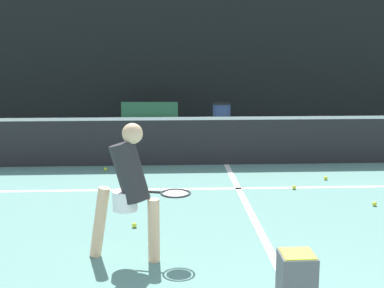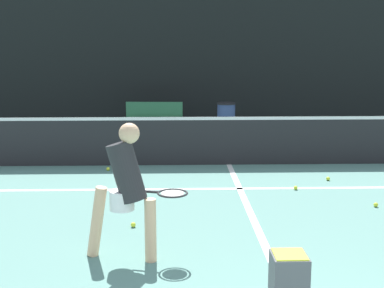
% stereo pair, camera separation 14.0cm
% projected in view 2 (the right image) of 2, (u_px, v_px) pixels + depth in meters
% --- Properties ---
extents(court_service_line, '(8.25, 0.10, 0.01)m').
position_uv_depth(court_service_line, '(240.00, 189.00, 8.77)').
color(court_service_line, white).
rests_on(court_service_line, ground).
extents(court_center_mark, '(0.10, 6.02, 0.01)m').
position_uv_depth(court_center_mark, '(250.00, 211.00, 7.58)').
color(court_center_mark, white).
rests_on(court_center_mark, ground).
extents(net, '(11.09, 0.09, 1.07)m').
position_uv_depth(net, '(229.00, 139.00, 10.44)').
color(net, slate).
rests_on(net, ground).
extents(fence_back, '(24.00, 0.06, 3.64)m').
position_uv_depth(fence_back, '(213.00, 63.00, 14.77)').
color(fence_back, black).
rests_on(fence_back, ground).
extents(player_practicing, '(1.19, 0.47, 1.52)m').
position_uv_depth(player_practicing, '(126.00, 185.00, 5.76)').
color(player_practicing, '#DBAD84').
rests_on(player_practicing, ground).
extents(tennis_ball_scattered_0, '(0.07, 0.07, 0.07)m').
position_uv_depth(tennis_ball_scattered_0, '(296.00, 188.00, 8.70)').
color(tennis_ball_scattered_0, '#D1E033').
rests_on(tennis_ball_scattered_0, ground).
extents(tennis_ball_scattered_1, '(0.07, 0.07, 0.07)m').
position_uv_depth(tennis_ball_scattered_1, '(376.00, 205.00, 7.78)').
color(tennis_ball_scattered_1, '#D1E033').
rests_on(tennis_ball_scattered_1, ground).
extents(tennis_ball_scattered_7, '(0.07, 0.07, 0.07)m').
position_uv_depth(tennis_ball_scattered_7, '(328.00, 179.00, 9.29)').
color(tennis_ball_scattered_7, '#D1E033').
rests_on(tennis_ball_scattered_7, ground).
extents(tennis_ball_scattered_8, '(0.07, 0.07, 0.07)m').
position_uv_depth(tennis_ball_scattered_8, '(133.00, 225.00, 6.92)').
color(tennis_ball_scattered_8, '#D1E033').
rests_on(tennis_ball_scattered_8, ground).
extents(tennis_ball_scattered_9, '(0.07, 0.07, 0.07)m').
position_uv_depth(tennis_ball_scattered_9, '(108.00, 169.00, 10.02)').
color(tennis_ball_scattered_9, '#D1E033').
rests_on(tennis_ball_scattered_9, ground).
extents(courtside_bench, '(1.49, 0.46, 0.86)m').
position_uv_depth(courtside_bench, '(154.00, 118.00, 13.85)').
color(courtside_bench, '#33724C').
rests_on(courtside_bench, ground).
extents(trash_bin, '(0.48, 0.48, 0.87)m').
position_uv_depth(trash_bin, '(226.00, 120.00, 13.67)').
color(trash_bin, '#384C7F').
rests_on(trash_bin, ground).
extents(parked_car, '(1.64, 4.52, 1.46)m').
position_uv_depth(parked_car, '(129.00, 93.00, 19.22)').
color(parked_car, navy).
rests_on(parked_car, ground).
extents(tree_west, '(2.78, 2.78, 4.89)m').
position_uv_depth(tree_west, '(181.00, 17.00, 22.42)').
color(tree_west, brown).
rests_on(tree_west, ground).
extents(building_far, '(36.00, 2.40, 6.77)m').
position_uv_depth(building_far, '(192.00, 27.00, 33.09)').
color(building_far, gray).
rests_on(building_far, ground).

